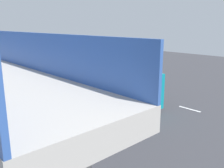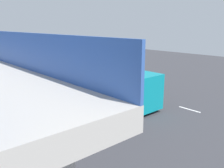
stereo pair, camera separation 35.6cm
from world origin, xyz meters
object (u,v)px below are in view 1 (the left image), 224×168
(city_bus, at_px, (106,80))
(bicycle_green, at_px, (28,84))
(bicycle_black, at_px, (8,87))
(traffic_sign, at_px, (109,67))
(pedestrian, at_px, (68,78))

(city_bus, bearing_deg, bicycle_green, 19.58)
(bicycle_black, xyz_separation_m, traffic_sign, (-4.97, -10.51, 1.52))
(city_bus, bearing_deg, traffic_sign, -45.00)
(bicycle_green, bearing_deg, pedestrian, -126.94)
(city_bus, xyz_separation_m, traffic_sign, (4.88, -4.88, 0.01))
(bicycle_green, height_order, traffic_sign, traffic_sign)
(city_bus, relative_size, bicycle_green, 6.52)
(bicycle_black, distance_m, bicycle_green, 2.23)
(bicycle_black, relative_size, bicycle_green, 1.00)
(city_bus, height_order, bicycle_black, city_bus)
(pedestrian, bearing_deg, bicycle_black, 63.00)
(bicycle_green, xyz_separation_m, pedestrian, (-2.74, -3.64, 0.51))
(city_bus, distance_m, bicycle_black, 11.44)
(bicycle_black, relative_size, traffic_sign, 0.63)
(city_bus, distance_m, bicycle_green, 10.30)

